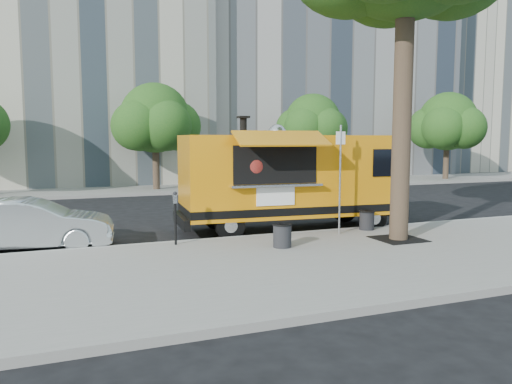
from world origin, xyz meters
TOP-DOWN VIEW (x-y plane):
  - ground at (0.00, 0.00)m, footprint 120.00×120.00m
  - sidewalk at (0.00, -4.00)m, footprint 60.00×6.00m
  - curb at (0.00, -0.93)m, footprint 60.00×0.14m
  - far_sidewalk at (0.00, 13.50)m, footprint 60.00×5.00m
  - building_mid at (12.00, 23.00)m, footprint 20.00×14.00m
  - building_right at (30.00, 24.00)m, footprint 16.00×12.00m
  - tree_well at (2.60, -2.80)m, footprint 1.20×1.20m
  - far_tree_b at (-1.00, 12.70)m, footprint 3.60×3.60m
  - far_tree_c at (8.00, 12.40)m, footprint 3.24×3.24m
  - far_tree_d at (18.00, 12.60)m, footprint 3.78×3.78m
  - sign_post at (1.55, -1.55)m, footprint 0.28×0.06m
  - parking_meter at (-3.00, -1.35)m, footprint 0.11×0.11m
  - food_truck at (0.87, 0.17)m, footprint 7.04×3.43m
  - sedan at (-6.34, 0.00)m, footprint 4.08×1.86m
  - trash_bin_left at (2.62, -1.30)m, footprint 0.46×0.46m
  - trash_bin_right at (-0.64, -2.57)m, footprint 0.49×0.49m

SIDE VIEW (x-z plane):
  - ground at x=0.00m, z-range 0.00..0.00m
  - sidewalk at x=0.00m, z-range 0.00..0.15m
  - curb at x=0.00m, z-range -0.01..0.15m
  - far_sidewalk at x=0.00m, z-range 0.00..0.15m
  - tree_well at x=2.60m, z-range 0.14..0.17m
  - trash_bin_left at x=2.62m, z-range 0.17..0.72m
  - trash_bin_right at x=-0.64m, z-range 0.17..0.75m
  - sedan at x=-6.34m, z-range 0.00..1.30m
  - parking_meter at x=-3.00m, z-range 0.31..1.65m
  - food_truck at x=0.87m, z-range -0.10..3.31m
  - sign_post at x=1.55m, z-range 0.35..3.35m
  - far_tree_c at x=8.00m, z-range 1.11..6.32m
  - far_tree_b at x=-1.00m, z-range 1.08..6.58m
  - far_tree_d at x=18.00m, z-range 1.07..6.71m
  - building_right at x=30.00m, z-range 0.00..16.00m
  - building_mid at x=12.00m, z-range 0.00..20.00m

